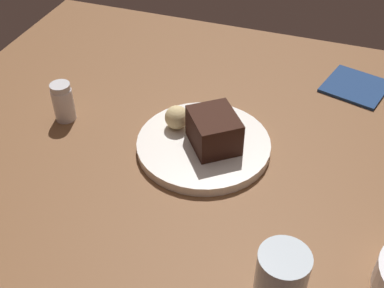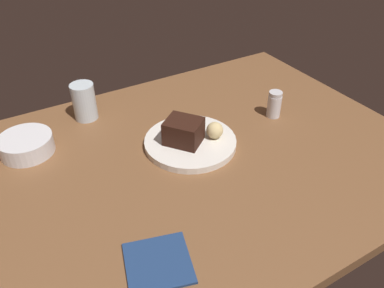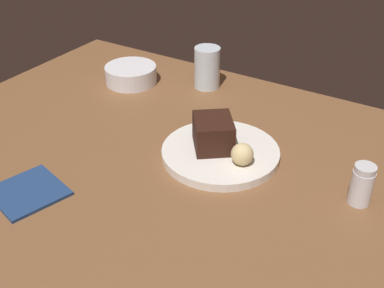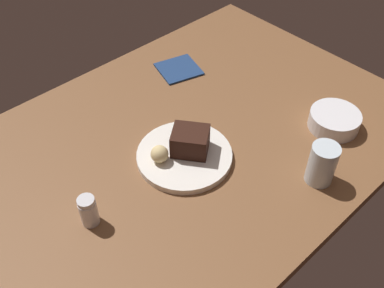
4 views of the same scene
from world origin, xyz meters
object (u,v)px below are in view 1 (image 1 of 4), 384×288
Objects in this scene: salt_shaker at (63,102)px; folded_napkin at (356,87)px; bread_roll at (177,117)px; water_glass at (280,283)px; dessert_plate at (204,145)px; chocolate_cake_slice at (214,130)px.

salt_shaker reaches higher than folded_napkin.
water_glass reaches higher than bread_roll.
dessert_plate is 27.68cm from salt_shaker.
bread_roll is (-7.69, 2.44, -0.91)cm from chocolate_cake_slice.
chocolate_cake_slice reaches higher than salt_shaker.
water_glass is at bearing -54.84° from dessert_plate.
bread_roll is 37.74cm from water_glass.
chocolate_cake_slice is 8.12cm from bread_roll.
water_glass is 55.50cm from folded_napkin.
dessert_plate is 2.00× the size of folded_napkin.
bread_roll is 0.56× the size of salt_shaker.
salt_shaker reaches higher than bread_roll.
dessert_plate is 32.60cm from water_glass.
chocolate_cake_slice reaches higher than folded_napkin.
chocolate_cake_slice reaches higher than dessert_plate.
dessert_plate is at bearing 0.36° from salt_shaker.
chocolate_cake_slice is 1.14× the size of salt_shaker.
water_glass is (46.13, -26.24, 1.42)cm from salt_shaker.
dessert_plate is at bearing 175.94° from chocolate_cake_slice.
folded_napkin is at bearing 41.81° from bread_roll.
dessert_plate is 4.34cm from chocolate_cake_slice.
chocolate_cake_slice is 2.03× the size of bread_roll.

